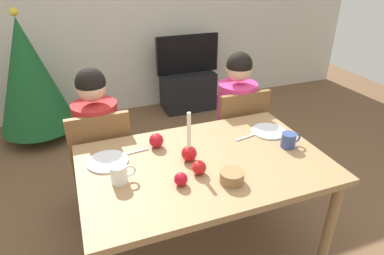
{
  "coord_description": "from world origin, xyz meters",
  "views": [
    {
      "loc": [
        -0.63,
        -1.47,
        1.81
      ],
      "look_at": [
        0.0,
        0.2,
        0.87
      ],
      "focal_mm": 31.28,
      "sensor_mm": 36.0,
      "label": 1
    }
  ],
  "objects_px": {
    "christmas_tree": "(29,76)",
    "apple_by_right_mug": "(156,141)",
    "tv": "(188,54)",
    "candle_centerpiece": "(189,151)",
    "chair_right": "(237,134)",
    "tv_stand": "(188,90)",
    "bowl_walnuts": "(232,177)",
    "plate_left": "(108,161)",
    "person_right_child": "(235,126)",
    "plate_right": "(269,131)",
    "mug_left": "(120,174)",
    "chair_left": "(102,159)",
    "dining_table": "(204,173)",
    "apple_by_left_plate": "(199,168)",
    "person_left_child": "(101,150)",
    "mug_right": "(289,140)",
    "apple_near_candle": "(181,179)"
  },
  "relations": [
    {
      "from": "christmas_tree",
      "to": "apple_by_right_mug",
      "type": "relative_size",
      "value": 15.46
    },
    {
      "from": "tv",
      "to": "candle_centerpiece",
      "type": "xyz_separation_m",
      "value": [
        -0.81,
        -2.26,
        0.1
      ]
    },
    {
      "from": "chair_right",
      "to": "tv_stand",
      "type": "xyz_separation_m",
      "value": [
        0.2,
        1.69,
        -0.27
      ]
    },
    {
      "from": "tv",
      "to": "bowl_walnuts",
      "type": "height_order",
      "value": "tv"
    },
    {
      "from": "tv_stand",
      "to": "plate_left",
      "type": "xyz_separation_m",
      "value": [
        -1.26,
        -2.11,
        0.52
      ]
    },
    {
      "from": "person_right_child",
      "to": "plate_right",
      "type": "relative_size",
      "value": 5.18
    },
    {
      "from": "plate_left",
      "to": "bowl_walnuts",
      "type": "relative_size",
      "value": 1.85
    },
    {
      "from": "chair_right",
      "to": "mug_left",
      "type": "relative_size",
      "value": 6.77
    },
    {
      "from": "candle_centerpiece",
      "to": "chair_left",
      "type": "bearing_deg",
      "value": 128.36
    },
    {
      "from": "dining_table",
      "to": "tv_stand",
      "type": "xyz_separation_m",
      "value": [
        0.74,
        2.3,
        -0.43
      ]
    },
    {
      "from": "tv_stand",
      "to": "apple_by_left_plate",
      "type": "height_order",
      "value": "apple_by_left_plate"
    },
    {
      "from": "person_left_child",
      "to": "chair_left",
      "type": "bearing_deg",
      "value": -90.0
    },
    {
      "from": "bowl_walnuts",
      "to": "apple_by_left_plate",
      "type": "xyz_separation_m",
      "value": [
        -0.13,
        0.13,
        0.01
      ]
    },
    {
      "from": "plate_right",
      "to": "bowl_walnuts",
      "type": "xyz_separation_m",
      "value": [
        -0.48,
        -0.4,
        0.03
      ]
    },
    {
      "from": "chair_left",
      "to": "mug_right",
      "type": "bearing_deg",
      "value": -30.82
    },
    {
      "from": "tv",
      "to": "apple_by_right_mug",
      "type": "xyz_separation_m",
      "value": [
        -0.95,
        -2.05,
        0.08
      ]
    },
    {
      "from": "apple_by_left_plate",
      "to": "tv",
      "type": "bearing_deg",
      "value": 71.35
    },
    {
      "from": "person_left_child",
      "to": "christmas_tree",
      "type": "bearing_deg",
      "value": 109.0
    },
    {
      "from": "tv_stand",
      "to": "plate_right",
      "type": "relative_size",
      "value": 2.83
    },
    {
      "from": "chair_left",
      "to": "tv_stand",
      "type": "distance_m",
      "value": 2.13
    },
    {
      "from": "mug_right",
      "to": "apple_near_candle",
      "type": "distance_m",
      "value": 0.75
    },
    {
      "from": "plate_right",
      "to": "mug_left",
      "type": "height_order",
      "value": "mug_left"
    },
    {
      "from": "candle_centerpiece",
      "to": "plate_right",
      "type": "height_order",
      "value": "candle_centerpiece"
    },
    {
      "from": "plate_right",
      "to": "dining_table",
      "type": "bearing_deg",
      "value": -162.03
    },
    {
      "from": "mug_left",
      "to": "tv_stand",
      "type": "bearing_deg",
      "value": 62.31
    },
    {
      "from": "tv_stand",
      "to": "plate_right",
      "type": "xyz_separation_m",
      "value": [
        -0.2,
        -2.13,
        0.52
      ]
    },
    {
      "from": "mug_right",
      "to": "apple_by_right_mug",
      "type": "distance_m",
      "value": 0.81
    },
    {
      "from": "mug_left",
      "to": "mug_right",
      "type": "distance_m",
      "value": 1.03
    },
    {
      "from": "bowl_walnuts",
      "to": "tv",
      "type": "bearing_deg",
      "value": 74.98
    },
    {
      "from": "candle_centerpiece",
      "to": "apple_by_left_plate",
      "type": "bearing_deg",
      "value": -88.3
    },
    {
      "from": "bowl_walnuts",
      "to": "apple_near_candle",
      "type": "xyz_separation_m",
      "value": [
        -0.26,
        0.07,
        0.0
      ]
    },
    {
      "from": "candle_centerpiece",
      "to": "plate_right",
      "type": "distance_m",
      "value": 0.63
    },
    {
      "from": "mug_right",
      "to": "dining_table",
      "type": "bearing_deg",
      "value": 176.8
    },
    {
      "from": "tv_stand",
      "to": "plate_left",
      "type": "height_order",
      "value": "plate_left"
    },
    {
      "from": "mug_left",
      "to": "apple_by_right_mug",
      "type": "bearing_deg",
      "value": 45.73
    },
    {
      "from": "person_left_child",
      "to": "apple_by_right_mug",
      "type": "xyz_separation_m",
      "value": [
        0.31,
        -0.39,
        0.22
      ]
    },
    {
      "from": "person_left_child",
      "to": "tv",
      "type": "distance_m",
      "value": 2.09
    },
    {
      "from": "mug_left",
      "to": "apple_by_left_plate",
      "type": "relative_size",
      "value": 1.7
    },
    {
      "from": "tv_stand",
      "to": "bowl_walnuts",
      "type": "relative_size",
      "value": 5.05
    },
    {
      "from": "tv",
      "to": "christmas_tree",
      "type": "xyz_separation_m",
      "value": [
        -1.77,
        -0.19,
        0.0
      ]
    },
    {
      "from": "plate_left",
      "to": "chair_right",
      "type": "bearing_deg",
      "value": 21.74
    },
    {
      "from": "mug_right",
      "to": "apple_by_left_plate",
      "type": "distance_m",
      "value": 0.62
    },
    {
      "from": "person_left_child",
      "to": "apple_by_right_mug",
      "type": "height_order",
      "value": "person_left_child"
    },
    {
      "from": "person_right_child",
      "to": "tv_stand",
      "type": "xyz_separation_m",
      "value": [
        0.2,
        1.66,
        -0.33
      ]
    },
    {
      "from": "person_left_child",
      "to": "tv",
      "type": "height_order",
      "value": "person_left_child"
    },
    {
      "from": "tv",
      "to": "apple_near_candle",
      "type": "height_order",
      "value": "tv"
    },
    {
      "from": "chair_right",
      "to": "plate_left",
      "type": "bearing_deg",
      "value": -158.26
    },
    {
      "from": "chair_right",
      "to": "apple_by_right_mug",
      "type": "xyz_separation_m",
      "value": [
        -0.75,
        -0.35,
        0.28
      ]
    },
    {
      "from": "dining_table",
      "to": "chair_left",
      "type": "bearing_deg",
      "value": 130.85
    },
    {
      "from": "tv_stand",
      "to": "mug_left",
      "type": "height_order",
      "value": "mug_left"
    }
  ]
}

